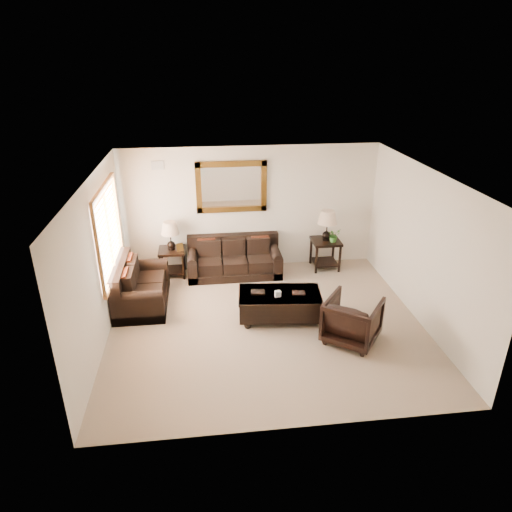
{
  "coord_description": "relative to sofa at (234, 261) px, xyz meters",
  "views": [
    {
      "loc": [
        -1.02,
        -6.89,
        4.46
      ],
      "look_at": [
        -0.11,
        0.6,
        1.07
      ],
      "focal_mm": 32.0,
      "sensor_mm": 36.0,
      "label": 1
    }
  ],
  "objects": [
    {
      "name": "air_vent",
      "position": [
        -1.49,
        0.38,
        2.05
      ],
      "size": [
        0.25,
        0.02,
        0.18
      ],
      "primitive_type": "cube",
      "color": "#999999",
      "rests_on": "room"
    },
    {
      "name": "end_table_right",
      "position": [
        2.04,
        0.05,
        0.58
      ],
      "size": [
        0.61,
        0.61,
        1.34
      ],
      "color": "black",
      "rests_on": "room"
    },
    {
      "name": "armchair",
      "position": [
        1.75,
        -2.77,
        0.13
      ],
      "size": [
        1.13,
        1.12,
        0.85
      ],
      "primitive_type": "imported",
      "rotation": [
        0.0,
        0.0,
        2.5
      ],
      "color": "black",
      "rests_on": "floor"
    },
    {
      "name": "potted_plant",
      "position": [
        2.17,
        -0.06,
        0.49
      ],
      "size": [
        0.37,
        0.38,
        0.23
      ],
      "primitive_type": "imported",
      "rotation": [
        0.0,
        0.0,
        0.42
      ],
      "color": "#2A6121",
      "rests_on": "end_table_right"
    },
    {
      "name": "room",
      "position": [
        0.41,
        -2.1,
        1.05
      ],
      "size": [
        5.51,
        5.01,
        2.71
      ],
      "color": "gray",
      "rests_on": "ground"
    },
    {
      "name": "sofa",
      "position": [
        0.0,
        0.0,
        0.0
      ],
      "size": [
        2.0,
        0.86,
        0.82
      ],
      "color": "black",
      "rests_on": "room"
    },
    {
      "name": "window",
      "position": [
        -2.29,
        -1.2,
        1.25
      ],
      "size": [
        0.07,
        1.96,
        1.66
      ],
      "color": "white",
      "rests_on": "room"
    },
    {
      "name": "loveseat",
      "position": [
        -1.91,
        -1.12,
        0.03
      ],
      "size": [
        0.93,
        1.57,
        0.89
      ],
      "rotation": [
        0.0,
        0.0,
        1.57
      ],
      "color": "black",
      "rests_on": "room"
    },
    {
      "name": "coffee_table",
      "position": [
        0.67,
        -1.92,
        0.02
      ],
      "size": [
        1.55,
        0.94,
        0.62
      ],
      "rotation": [
        0.0,
        0.0,
        -0.1
      ],
      "color": "black",
      "rests_on": "room"
    },
    {
      "name": "end_table_left",
      "position": [
        -1.33,
        0.08,
        0.5
      ],
      "size": [
        0.56,
        0.56,
        1.23
      ],
      "color": "black",
      "rests_on": "room"
    },
    {
      "name": "mirror",
      "position": [
        0.0,
        0.36,
        1.55
      ],
      "size": [
        1.5,
        0.06,
        1.1
      ],
      "color": "#553311",
      "rests_on": "room"
    }
  ]
}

